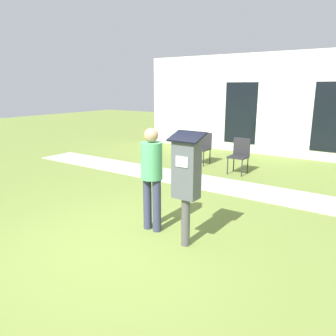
% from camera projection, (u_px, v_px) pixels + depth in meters
% --- Properties ---
extents(ground_plane, '(40.00, 40.00, 0.00)m').
position_uv_depth(ground_plane, '(125.00, 246.00, 4.57)').
color(ground_plane, olive).
extents(sidewalk, '(12.00, 1.10, 0.02)m').
position_uv_depth(sidewalk, '(227.00, 186.00, 7.27)').
color(sidewalk, '#A3A099').
rests_on(sidewalk, ground).
extents(building_facade, '(10.00, 0.26, 3.20)m').
position_uv_depth(building_facade, '(285.00, 105.00, 10.13)').
color(building_facade, silver).
rests_on(building_facade, ground).
extents(parking_meter, '(0.44, 0.31, 1.59)m').
position_uv_depth(parking_meter, '(186.00, 175.00, 4.35)').
color(parking_meter, '#4C4C4C').
rests_on(parking_meter, ground).
extents(person_standing, '(0.32, 0.32, 1.58)m').
position_uv_depth(person_standing, '(152.00, 172.00, 4.87)').
color(person_standing, '#333851').
rests_on(person_standing, ground).
extents(outdoor_chair_left, '(0.44, 0.44, 0.90)m').
position_uv_depth(outdoor_chair_left, '(203.00, 146.00, 9.31)').
color(outdoor_chair_left, '#262628').
rests_on(outdoor_chair_left, ground).
extents(outdoor_chair_middle, '(0.44, 0.44, 0.90)m').
position_uv_depth(outdoor_chair_middle, '(240.00, 153.00, 8.28)').
color(outdoor_chair_middle, '#262628').
rests_on(outdoor_chair_middle, ground).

